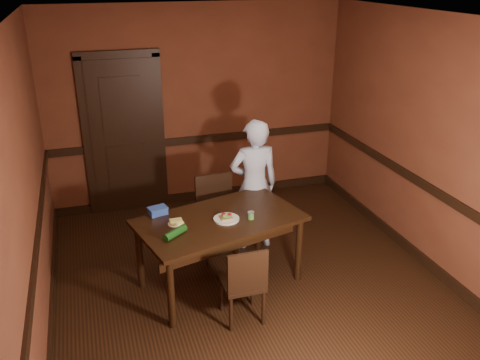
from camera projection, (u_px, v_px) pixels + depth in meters
floor at (250, 283)px, 5.38m from camera, size 4.00×4.50×0.01m
ceiling at (252, 17)px, 4.33m from camera, size 4.00×4.50×0.01m
wall_back at (198, 107)px, 6.83m from camera, size 4.00×0.02×2.70m
wall_front at (378, 301)px, 2.88m from camera, size 4.00×0.02×2.70m
wall_left at (28, 190)px, 4.30m from camera, size 0.02×4.50×2.70m
wall_right at (429, 144)px, 5.41m from camera, size 0.02×4.50×2.70m
dado_back at (199, 139)px, 6.99m from camera, size 4.00×0.03×0.10m
dado_left at (38, 237)px, 4.48m from camera, size 0.03×4.50×0.10m
dado_right at (422, 183)px, 5.58m from camera, size 0.03×4.50×0.10m
baseboard_back at (201, 195)px, 7.32m from camera, size 4.00×0.03×0.12m
baseboard_left at (51, 314)px, 4.80m from camera, size 0.03×4.50×0.12m
baseboard_right at (411, 249)px, 5.90m from camera, size 0.03×4.50×0.12m
door at (124, 133)px, 6.62m from camera, size 1.05×0.07×2.20m
dining_table at (220, 251)px, 5.25m from camera, size 1.81×1.29×0.76m
chair_far at (218, 219)px, 5.74m from camera, size 0.46×0.46×0.93m
chair_near at (242, 281)px, 4.71m from camera, size 0.38×0.38×0.80m
person at (254, 185)px, 5.84m from camera, size 0.59×0.40×1.56m
sandwich_plate at (226, 218)px, 5.07m from camera, size 0.26×0.26×0.06m
sauce_jar at (251, 215)px, 5.08m from camera, size 0.07×0.07×0.08m
cheese_saucer at (176, 222)px, 4.97m from camera, size 0.16×0.16×0.05m
food_tub at (158, 211)px, 5.17m from camera, size 0.21×0.17×0.08m
wrapped_veg at (175, 233)px, 4.75m from camera, size 0.26×0.22×0.07m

